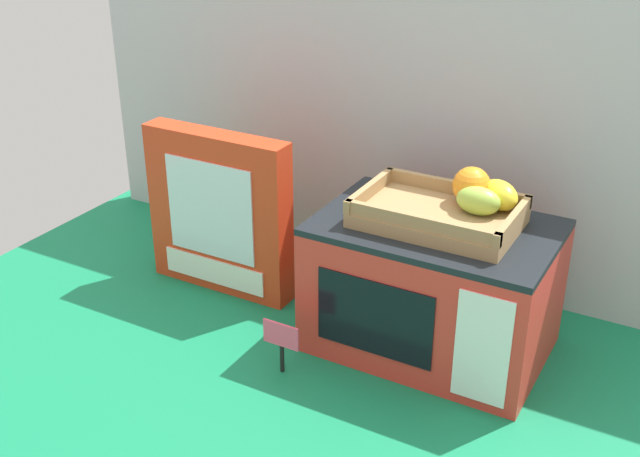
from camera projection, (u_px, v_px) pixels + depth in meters
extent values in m
plane|color=#147A4C|center=(365.00, 325.00, 1.54)|extent=(1.70, 1.70, 0.00)
cube|color=#B7BABF|center=(426.00, 133.00, 1.61)|extent=(1.61, 0.03, 0.63)
cube|color=red|center=(433.00, 289.00, 1.44)|extent=(0.41, 0.27, 0.24)
cube|color=black|center=(437.00, 227.00, 1.38)|extent=(0.41, 0.27, 0.01)
cube|color=black|center=(374.00, 318.00, 1.35)|extent=(0.21, 0.01, 0.14)
cube|color=white|center=(482.00, 349.00, 1.26)|extent=(0.09, 0.01, 0.20)
cube|color=#A37F51|center=(438.00, 217.00, 1.37)|extent=(0.27, 0.18, 0.02)
cube|color=#A37F51|center=(420.00, 223.00, 1.30)|extent=(0.27, 0.01, 0.02)
cube|color=#A37F51|center=(456.00, 188.00, 1.43)|extent=(0.27, 0.01, 0.02)
cube|color=#A37F51|center=(371.00, 190.00, 1.42)|extent=(0.01, 0.18, 0.02)
cube|color=#A37F51|center=(514.00, 220.00, 1.30)|extent=(0.01, 0.18, 0.02)
sphere|color=orange|center=(471.00, 186.00, 1.38)|extent=(0.07, 0.07, 0.07)
ellipsoid|color=yellow|center=(499.00, 195.00, 1.37)|extent=(0.09, 0.09, 0.05)
ellipsoid|color=#9EC647|center=(478.00, 201.00, 1.35)|extent=(0.08, 0.05, 0.05)
cube|color=red|center=(219.00, 212.00, 1.61)|extent=(0.32, 0.06, 0.34)
cube|color=silver|center=(210.00, 210.00, 1.58)|extent=(0.20, 0.00, 0.20)
cube|color=white|center=(214.00, 271.00, 1.64)|extent=(0.24, 0.00, 0.05)
cylinder|color=black|center=(282.00, 358.00, 1.40)|extent=(0.01, 0.01, 0.06)
cube|color=#F44C6B|center=(281.00, 335.00, 1.37)|extent=(0.07, 0.00, 0.05)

